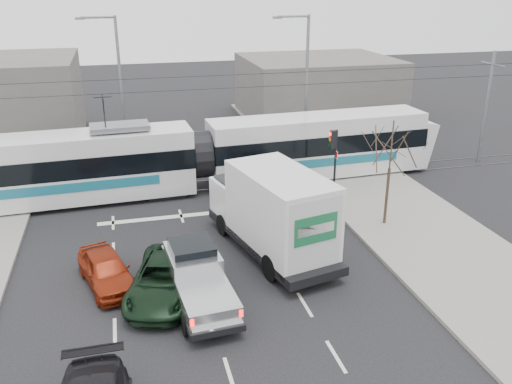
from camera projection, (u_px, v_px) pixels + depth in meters
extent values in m
plane|color=black|center=(241.00, 270.00, 21.95)|extent=(120.00, 120.00, 0.00)
cube|color=gray|center=(439.00, 244.00, 23.97)|extent=(6.00, 60.00, 0.15)
cube|color=#33302D|center=(202.00, 185.00, 30.96)|extent=(60.00, 1.60, 0.03)
cube|color=#65605C|center=(317.00, 88.00, 45.42)|extent=(12.00, 10.00, 5.00)
cylinder|color=#47382B|center=(387.00, 196.00, 25.38)|extent=(0.14, 0.14, 2.75)
cylinder|color=#47382B|center=(392.00, 145.00, 24.46)|extent=(0.07, 0.07, 2.25)
cylinder|color=black|center=(335.00, 163.00, 28.60)|extent=(0.12, 0.12, 3.60)
cube|color=black|center=(333.00, 139.00, 28.08)|extent=(0.28, 0.28, 0.95)
cylinder|color=#FF0C07|center=(330.00, 134.00, 27.94)|extent=(0.06, 0.20, 0.20)
cylinder|color=orange|center=(330.00, 140.00, 28.05)|extent=(0.06, 0.20, 0.20)
cylinder|color=#05330C|center=(330.00, 145.00, 28.16)|extent=(0.06, 0.20, 0.20)
cube|color=white|center=(336.00, 155.00, 28.28)|extent=(0.02, 0.30, 0.40)
cylinder|color=slate|center=(306.00, 88.00, 34.64)|extent=(0.20, 0.20, 9.00)
cylinder|color=slate|center=(293.00, 16.00, 32.80)|extent=(2.00, 0.14, 0.14)
cube|color=slate|center=(277.00, 18.00, 32.59)|extent=(0.55, 0.25, 0.14)
cylinder|color=slate|center=(122.00, 91.00, 33.82)|extent=(0.20, 0.20, 9.00)
cylinder|color=slate|center=(97.00, 17.00, 31.98)|extent=(2.00, 0.14, 0.14)
cube|color=slate|center=(80.00, 18.00, 31.77)|extent=(0.55, 0.25, 0.14)
cylinder|color=black|center=(199.00, 89.00, 28.96)|extent=(60.00, 0.03, 0.03)
cylinder|color=black|center=(198.00, 76.00, 28.70)|extent=(60.00, 0.03, 0.03)
cylinder|color=slate|center=(486.00, 108.00, 33.79)|extent=(0.20, 0.20, 7.00)
cube|color=silver|center=(70.00, 184.00, 28.22)|extent=(12.96, 3.35, 1.56)
cube|color=black|center=(67.00, 163.00, 27.78)|extent=(13.03, 3.38, 1.06)
cube|color=silver|center=(65.00, 145.00, 27.43)|extent=(12.96, 3.24, 0.99)
cube|color=#186278|center=(69.00, 188.00, 26.91)|extent=(8.98, 0.48, 0.50)
cube|color=silver|center=(317.00, 160.00, 32.05)|extent=(12.96, 3.35, 1.56)
cube|color=black|center=(318.00, 140.00, 31.61)|extent=(13.03, 3.38, 1.06)
cube|color=silver|center=(319.00, 124.00, 31.26)|extent=(12.96, 3.24, 0.99)
cube|color=#186278|center=(327.00, 162.00, 30.73)|extent=(8.98, 0.48, 0.50)
cylinder|color=black|center=(201.00, 154.00, 29.77)|extent=(1.13, 2.63, 2.58)
cube|color=slate|center=(120.00, 127.00, 27.93)|extent=(3.07, 1.77, 0.25)
cube|color=black|center=(0.00, 207.00, 27.57)|extent=(2.11, 2.39, 0.36)
cube|color=black|center=(165.00, 190.00, 29.87)|extent=(2.11, 2.39, 0.36)
cube|color=black|center=(238.00, 182.00, 31.02)|extent=(2.11, 2.39, 0.36)
cube|color=black|center=(369.00, 168.00, 33.31)|extent=(2.11, 2.39, 0.36)
cube|color=black|center=(200.00, 291.00, 19.53)|extent=(2.26, 5.44, 0.23)
cube|color=#B7B9BC|center=(193.00, 263.00, 20.14)|extent=(1.97, 2.37, 1.05)
cube|color=black|center=(192.00, 249.00, 20.02)|extent=(1.68, 1.71, 0.50)
cube|color=#B7B9BC|center=(186.00, 253.00, 21.33)|extent=(1.81, 1.10, 0.50)
cube|color=#B7B9BC|center=(207.00, 299.00, 18.37)|extent=(1.98, 2.53, 0.59)
cube|color=silver|center=(218.00, 329.00, 17.24)|extent=(1.69, 0.30, 0.16)
cube|color=#FF0C07|center=(192.00, 323.00, 16.97)|extent=(0.13, 0.08, 0.26)
cube|color=#FF0C07|center=(241.00, 313.00, 17.46)|extent=(0.13, 0.08, 0.26)
cylinder|color=black|center=(168.00, 276.00, 20.82)|extent=(0.32, 0.75, 0.73)
cylinder|color=black|center=(211.00, 269.00, 21.33)|extent=(0.32, 0.75, 0.73)
cylinder|color=black|center=(187.00, 325.00, 17.83)|extent=(0.32, 0.75, 0.73)
cylinder|color=black|center=(236.00, 316.00, 18.34)|extent=(0.32, 0.75, 0.73)
cube|color=black|center=(271.00, 239.00, 23.28)|extent=(4.27, 8.02, 0.38)
cube|color=white|center=(242.00, 196.00, 25.34)|extent=(2.83, 2.35, 1.74)
cube|color=black|center=(240.00, 182.00, 25.23)|extent=(2.37, 1.67, 0.65)
cube|color=silver|center=(281.00, 211.00, 22.06)|extent=(3.72, 5.64, 3.22)
cube|color=silver|center=(315.00, 235.00, 19.93)|extent=(2.25, 0.57, 2.83)
cube|color=#145B34|center=(316.00, 230.00, 19.79)|extent=(1.79, 0.43, 1.09)
cube|color=black|center=(317.00, 279.00, 20.35)|extent=(2.35, 0.80, 0.20)
cylinder|color=black|center=(224.00, 225.00, 24.85)|extent=(0.54, 1.03, 0.98)
cylinder|color=black|center=(268.00, 215.00, 25.83)|extent=(0.54, 1.03, 0.98)
cylinder|color=black|center=(272.00, 268.00, 21.04)|extent=(0.56, 1.14, 1.09)
cylinder|color=black|center=(321.00, 255.00, 22.02)|extent=(0.56, 1.14, 1.09)
cube|color=black|center=(283.00, 202.00, 27.46)|extent=(2.57, 4.67, 0.22)
cube|color=black|center=(275.00, 185.00, 27.89)|extent=(1.97, 2.17, 1.02)
cube|color=black|center=(274.00, 175.00, 27.77)|extent=(1.65, 1.60, 0.49)
cube|color=black|center=(265.00, 183.00, 28.84)|extent=(1.69, 1.12, 0.49)
cube|color=black|center=(293.00, 202.00, 26.52)|extent=(2.00, 2.30, 0.57)
cube|color=silver|center=(305.00, 215.00, 25.65)|extent=(1.50, 0.49, 0.16)
cube|color=#590505|center=(291.00, 210.00, 25.30)|extent=(0.14, 0.10, 0.25)
cube|color=#590505|center=(317.00, 205.00, 25.91)|extent=(0.14, 0.10, 0.25)
cylinder|color=black|center=(257.00, 197.00, 28.36)|extent=(0.40, 0.74, 0.71)
cylinder|color=black|center=(282.00, 192.00, 29.00)|extent=(0.40, 0.74, 0.71)
cylinder|color=black|center=(283.00, 217.00, 26.01)|extent=(0.40, 0.74, 0.71)
cylinder|color=black|center=(310.00, 211.00, 26.65)|extent=(0.40, 0.74, 0.71)
imported|color=black|center=(164.00, 279.00, 19.97)|extent=(3.60, 5.42, 1.38)
imported|color=maroon|center=(106.00, 270.00, 20.65)|extent=(2.57, 4.18, 1.33)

